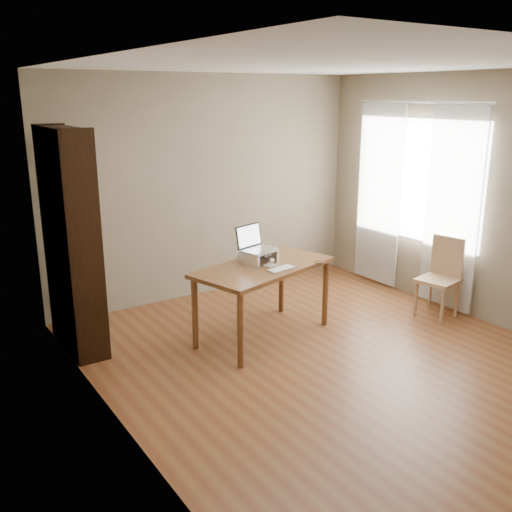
{
  "coord_description": "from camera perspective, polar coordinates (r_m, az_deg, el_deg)",
  "views": [
    {
      "loc": [
        -3.23,
        -3.66,
        2.38
      ],
      "look_at": [
        -0.32,
        0.73,
        0.87
      ],
      "focal_mm": 40.0,
      "sensor_mm": 36.0,
      "label": 1
    }
  ],
  "objects": [
    {
      "name": "room",
      "position": [
        5.03,
        7.96,
        3.5
      ],
      "size": [
        4.04,
        4.54,
        2.64
      ],
      "color": "brown",
      "rests_on": "ground"
    },
    {
      "name": "bookshelf",
      "position": [
        5.55,
        -17.92,
        1.4
      ],
      "size": [
        0.3,
        0.9,
        2.1
      ],
      "color": "black",
      "rests_on": "ground"
    },
    {
      "name": "curtains",
      "position": [
        6.92,
        15.46,
        5.39
      ],
      "size": [
        0.03,
        1.9,
        2.25
      ],
      "color": "silver",
      "rests_on": "ground"
    },
    {
      "name": "desk",
      "position": [
        5.61,
        0.75,
        -1.87
      ],
      "size": [
        1.56,
        1.06,
        0.75
      ],
      "rotation": [
        0.0,
        0.0,
        0.26
      ],
      "color": "brown",
      "rests_on": "ground"
    },
    {
      "name": "laptop_stand",
      "position": [
        5.62,
        0.3,
        0.07
      ],
      "size": [
        0.32,
        0.25,
        0.13
      ],
      "rotation": [
        0.0,
        0.0,
        0.26
      ],
      "color": "silver",
      "rests_on": "desk"
    },
    {
      "name": "laptop",
      "position": [
        5.64,
        -0.04,
        1.28
      ],
      "size": [
        0.39,
        0.36,
        0.24
      ],
      "rotation": [
        0.0,
        0.0,
        0.26
      ],
      "color": "silver",
      "rests_on": "laptop_stand"
    },
    {
      "name": "keyboard",
      "position": [
        5.44,
        2.54,
        -1.31
      ],
      "size": [
        0.31,
        0.17,
        0.02
      ],
      "rotation": [
        0.0,
        0.0,
        0.18
      ],
      "color": "silver",
      "rests_on": "desk"
    },
    {
      "name": "coaster",
      "position": [
        5.71,
        6.36,
        -0.61
      ],
      "size": [
        0.1,
        0.1,
        0.01
      ],
      "primitive_type": "cylinder",
      "color": "brown",
      "rests_on": "desk"
    },
    {
      "name": "cat",
      "position": [
        5.63,
        -0.13,
        -0.1
      ],
      "size": [
        0.24,
        0.48,
        0.15
      ],
      "rotation": [
        0.0,
        0.0,
        0.36
      ],
      "color": "#4C453C",
      "rests_on": "desk"
    },
    {
      "name": "chair",
      "position": [
        6.53,
        18.14,
        -1.79
      ],
      "size": [
        0.45,
        0.45,
        0.88
      ],
      "rotation": [
        0.0,
        0.0,
        0.2
      ],
      "color": "#A47559",
      "rests_on": "ground"
    }
  ]
}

